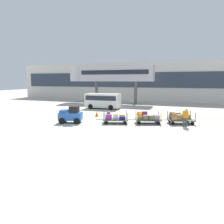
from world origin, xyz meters
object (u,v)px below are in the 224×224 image
safety_cone_near (97,114)px  baggage_cart_lead (115,118)px  baggage_handler (185,117)px  baggage_cart_tail (180,118)px  baggage_cart_middle (147,118)px  shuttle_van (103,100)px  baggage_tug (71,115)px

safety_cone_near → baggage_cart_lead: bearing=-41.1°
baggage_cart_lead → safety_cone_near: baggage_cart_lead is taller
baggage_cart_lead → baggage_handler: 6.18m
baggage_handler → baggage_cart_tail: bearing=113.6°
baggage_cart_middle → safety_cone_near: (-5.90, 1.75, -0.26)m
baggage_cart_lead → baggage_cart_middle: (2.83, 0.93, 0.05)m
shuttle_van → baggage_tug: bearing=-84.7°
baggage_handler → baggage_cart_middle: bearing=176.0°
safety_cone_near → shuttle_van: bearing=106.4°
baggage_cart_middle → safety_cone_near: bearing=163.5°
baggage_cart_middle → baggage_tug: bearing=-161.8°
baggage_cart_lead → baggage_cart_middle: same height
baggage_tug → baggage_handler: (10.06, 1.98, 0.11)m
baggage_cart_lead → baggage_tug: bearing=-161.9°
baggage_cart_lead → baggage_handler: size_ratio=1.97×
baggage_cart_middle → shuttle_van: (-7.68, 7.80, 0.70)m
baggage_tug → baggage_cart_lead: 4.14m
baggage_cart_tail → baggage_cart_middle: bearing=-162.0°
baggage_cart_lead → shuttle_van: (-4.86, 8.73, 0.75)m
shuttle_van → baggage_cart_middle: bearing=-45.4°
baggage_cart_lead → baggage_cart_tail: bearing=18.1°
baggage_cart_lead → shuttle_van: shuttle_van is taller
baggage_tug → shuttle_van: shuttle_van is taller
shuttle_van → safety_cone_near: size_ratio=8.81×
baggage_cart_middle → baggage_cart_tail: bearing=18.0°
baggage_cart_middle → shuttle_van: 10.97m
baggage_handler → shuttle_van: shuttle_van is taller
baggage_cart_tail → shuttle_van: (-10.49, 6.89, 0.69)m
shuttle_van → safety_cone_near: (1.78, -6.05, -0.96)m
baggage_cart_lead → baggage_cart_middle: bearing=18.2°
baggage_cart_middle → baggage_handler: bearing=-4.0°
baggage_cart_tail → shuttle_van: bearing=146.7°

